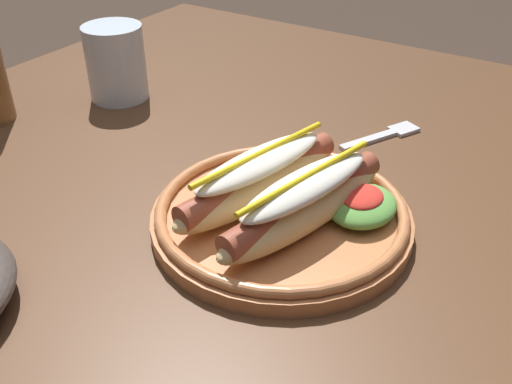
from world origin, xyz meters
TOP-DOWN VIEW (x-y plane):
  - dining_table at (0.00, 0.00)m, footprint 1.13×1.04m
  - hot_dog_plate at (-0.02, -0.08)m, footprint 0.26×0.26m
  - fork at (0.22, -0.09)m, footprint 0.12×0.07m
  - water_cup at (0.12, 0.28)m, footprint 0.08×0.08m

SIDE VIEW (x-z plane):
  - dining_table at x=0.00m, z-range 0.27..1.01m
  - fork at x=0.22m, z-range 0.74..0.74m
  - hot_dog_plate at x=-0.02m, z-range 0.73..0.80m
  - water_cup at x=0.12m, z-range 0.74..0.85m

